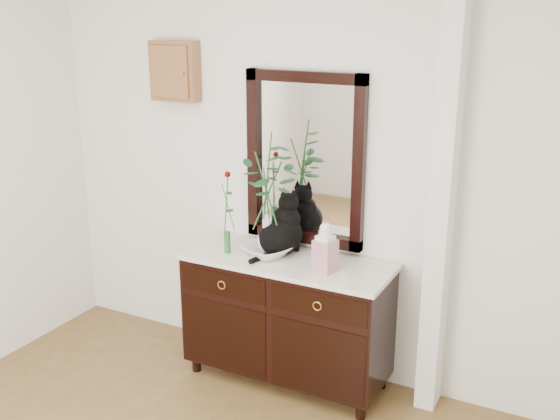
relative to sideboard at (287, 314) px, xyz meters
The scene contains 10 objects.
wall_back 0.92m from the sideboard, 111.80° to the left, with size 3.60×0.04×2.70m, color silver.
pilaster 1.27m from the sideboard, 10.70° to the left, with size 0.12×0.20×2.70m, color silver.
sideboard is the anchor object (origin of this frame).
wall_mirror 0.99m from the sideboard, 90.00° to the left, with size 0.80×0.06×1.10m.
key_cabinet 1.77m from the sideboard, 167.54° to the left, with size 0.35×0.10×0.40m, color brown.
cat 0.58m from the sideboard, 141.53° to the left, with size 0.28×0.35×0.40m, color black, non-canonical shape.
lotus_bowl 0.43m from the sideboard, behind, with size 0.30×0.30×0.07m, color white.
vase_branches 0.80m from the sideboard, behind, with size 0.38×0.38×0.79m, color silver, non-canonical shape.
bud_vase_rose 0.76m from the sideboard, 169.26° to the right, with size 0.07×0.07×0.55m, color #2A6730, non-canonical shape.
ginger_jar 0.61m from the sideboard, 13.97° to the right, with size 0.12×0.12×0.31m, color silver, non-canonical shape.
Camera 1 is at (1.81, -1.68, 2.36)m, focal length 42.00 mm.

